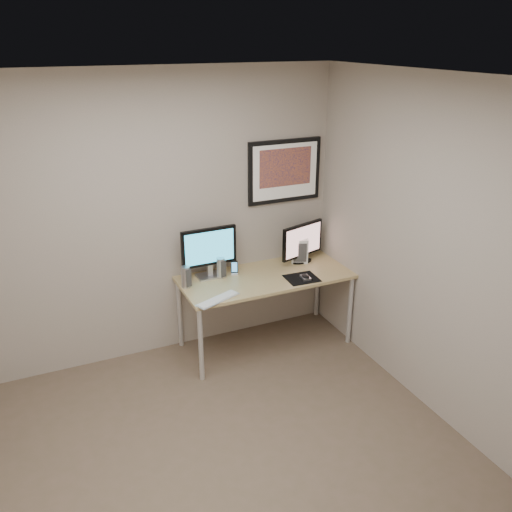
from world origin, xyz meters
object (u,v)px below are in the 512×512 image
Objects in this scene: speaker_right at (221,268)px; desk at (265,282)px; phone_dock at (234,268)px; monitor_large at (209,250)px; monitor_tv at (302,242)px; fan_unit at (300,250)px; framed_art at (285,171)px; speaker_left at (186,277)px; keyboard at (218,299)px.

desk is at bearing -41.02° from speaker_right.
desk is at bearing -11.85° from phone_dock.
monitor_tv is at bearing -3.60° from monitor_large.
desk is 6.58× the size of fan_unit.
framed_art is 1.38m from speaker_left.
speaker_right is 0.46× the size of keyboard.
monitor_large reaches higher than keyboard.
desk is 0.45m from speaker_right.
phone_dock is 0.70m from fan_unit.
speaker_left is 1.20m from fan_unit.
fan_unit is at bearing -59.28° from framed_art.
speaker_right is at bearing 160.13° from desk.
speaker_right is 0.79× the size of fan_unit.
speaker_right is at bearing -32.55° from monitor_large.
speaker_right is (-0.39, 0.14, 0.16)m from desk.
speaker_left is at bearing 166.97° from monitor_tv.
desk is at bearing -178.66° from monitor_tv.
monitor_tv is at bearing 19.26° from phone_dock.
framed_art is at bearing -6.78° from speaker_right.
framed_art is 1.43× the size of monitor_large.
monitor_large is 0.34m from speaker_left.
speaker_right reaches higher than phone_dock.
monitor_large is (-0.83, -0.14, -0.63)m from framed_art.
monitor_large is at bearing 160.71° from monitor_tv.
fan_unit is (0.45, 0.17, 0.19)m from desk.
keyboard is at bearing -135.18° from speaker_right.
speaker_left is at bearing 92.96° from keyboard.
desk is 8.30× the size of speaker_right.
monitor_tv is 1.19× the size of keyboard.
desk is 0.77m from speaker_left.
keyboard is (-0.58, -0.28, 0.07)m from desk.
speaker_right is at bearing -154.74° from fan_unit.
monitor_large is 0.20m from speaker_right.
desk is 11.55× the size of phone_dock.
fan_unit is at bearing -19.54° from speaker_right.
phone_dock is (0.50, 0.08, -0.03)m from speaker_left.
monitor_large reaches higher than fan_unit.
phone_dock is at bearing -163.34° from framed_art.
desk is 0.62m from monitor_large.
desk is at bearing 3.88° from keyboard.
monitor_tv is at bearing -10.10° from fan_unit.
speaker_left is (-0.75, 0.07, 0.16)m from desk.
desk is 0.65m from keyboard.
speaker_right is (-0.86, -0.01, -0.12)m from monitor_tv.
keyboard is (-0.19, -0.43, -0.09)m from speaker_right.
speaker_left is at bearing 169.41° from speaker_right.
fan_unit is (1.03, 0.45, 0.11)m from keyboard.
framed_art is 1.51× the size of monitor_tv.
monitor_tv is at bearing 18.00° from desk.
desk is 0.57m from monitor_tv.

